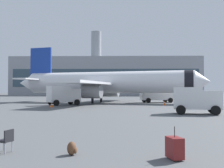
% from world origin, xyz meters
% --- Properties ---
extents(airplane_at_gate, '(35.33, 32.18, 10.50)m').
position_xyz_m(airplane_at_gate, '(-2.15, 43.96, 3.66)').
color(airplane_at_gate, white).
rests_on(airplane_at_gate, ground).
extents(service_truck, '(5.19, 4.56, 2.90)m').
position_xyz_m(service_truck, '(-8.46, 37.05, 1.61)').
color(service_truck, white).
rests_on(service_truck, ground).
extents(fuel_truck, '(6.35, 3.66, 3.20)m').
position_xyz_m(fuel_truck, '(7.12, 45.68, 1.77)').
color(fuel_truck, white).
rests_on(fuel_truck, ground).
extents(cargo_van, '(4.72, 3.10, 2.60)m').
position_xyz_m(cargo_van, '(7.47, 22.48, 1.45)').
color(cargo_van, white).
rests_on(cargo_van, ground).
extents(safety_cone_near, '(0.44, 0.44, 0.63)m').
position_xyz_m(safety_cone_near, '(7.07, 37.13, 0.31)').
color(safety_cone_near, '#F2590C').
rests_on(safety_cone_near, ground).
extents(safety_cone_mid, '(0.44, 0.44, 0.64)m').
position_xyz_m(safety_cone_mid, '(-9.07, 32.27, 0.32)').
color(safety_cone_mid, '#F2590C').
rests_on(safety_cone_mid, ground).
extents(rolling_suitcase, '(0.56, 0.73, 1.10)m').
position_xyz_m(rolling_suitcase, '(1.76, 5.80, 0.39)').
color(rolling_suitcase, maroon).
rests_on(rolling_suitcase, ground).
extents(traveller_backpack, '(0.36, 0.40, 0.48)m').
position_xyz_m(traveller_backpack, '(-1.79, 6.31, 0.23)').
color(traveller_backpack, brown).
rests_on(traveller_backpack, ground).
extents(gate_chair, '(0.60, 0.60, 0.86)m').
position_xyz_m(gate_chair, '(-4.29, 6.58, 0.50)').
color(gate_chair, black).
rests_on(gate_chair, ground).
extents(terminal_building, '(78.03, 20.61, 27.89)m').
position_xyz_m(terminal_building, '(-5.02, 111.23, 8.07)').
color(terminal_building, gray).
rests_on(terminal_building, ground).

